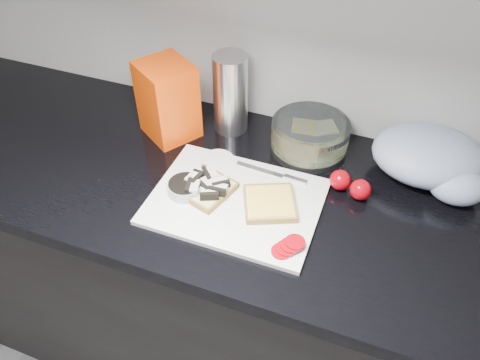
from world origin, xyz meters
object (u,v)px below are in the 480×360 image
Objects in this scene: glass_bowl at (310,137)px; steel_canister at (230,94)px; bread_bag at (168,100)px; cutting_board at (236,201)px.

glass_bowl is 0.91× the size of steel_canister.
cutting_board is at bearing -3.31° from bread_bag.
glass_bowl is 0.39m from bread_bag.
steel_canister is at bearing 61.08° from bread_bag.
glass_bowl is 0.97× the size of bread_bag.
glass_bowl is at bearing -3.98° from steel_canister.
bread_bag is 0.17m from steel_canister.
steel_canister is (-0.12, 0.28, 0.11)m from cutting_board.
glass_bowl is at bearing 42.30° from bread_bag.
bread_bag is at bearing -170.39° from glass_bowl.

